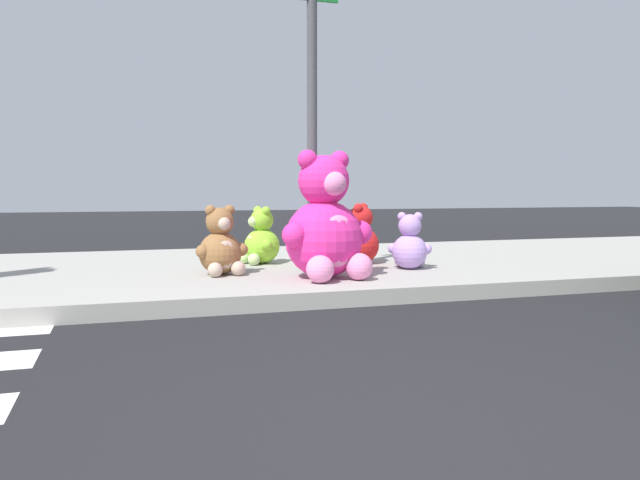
{
  "coord_description": "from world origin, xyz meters",
  "views": [
    {
      "loc": [
        -0.95,
        -2.0,
        1.02
      ],
      "look_at": [
        0.83,
        3.6,
        0.55
      ],
      "focal_mm": 34.71,
      "sensor_mm": 36.0,
      "label": 1
    }
  ],
  "objects_px": {
    "plush_white": "(322,237)",
    "plush_lime": "(261,241)",
    "plush_lavender": "(410,246)",
    "plush_red": "(359,239)",
    "sign_pole": "(312,113)",
    "plush_brown": "(221,247)",
    "plush_pink_large": "(326,227)"
  },
  "relations": [
    {
      "from": "plush_white",
      "to": "sign_pole",
      "type": "bearing_deg",
      "value": -113.53
    },
    {
      "from": "sign_pole",
      "to": "plush_brown",
      "type": "relative_size",
      "value": 4.42
    },
    {
      "from": "sign_pole",
      "to": "plush_lavender",
      "type": "xyz_separation_m",
      "value": [
        1.08,
        -0.17,
        -1.44
      ]
    },
    {
      "from": "plush_pink_large",
      "to": "plush_lime",
      "type": "xyz_separation_m",
      "value": [
        -0.36,
        1.4,
        -0.23
      ]
    },
    {
      "from": "plush_lavender",
      "to": "plush_white",
      "type": "distance_m",
      "value": 1.33
    },
    {
      "from": "plush_pink_large",
      "to": "plush_lavender",
      "type": "distance_m",
      "value": 1.22
    },
    {
      "from": "sign_pole",
      "to": "plush_brown",
      "type": "height_order",
      "value": "sign_pole"
    },
    {
      "from": "sign_pole",
      "to": "plush_red",
      "type": "relative_size",
      "value": 4.43
    },
    {
      "from": "plush_pink_large",
      "to": "plush_brown",
      "type": "relative_size",
      "value": 1.75
    },
    {
      "from": "plush_red",
      "to": "plush_pink_large",
      "type": "bearing_deg",
      "value": -125.93
    },
    {
      "from": "sign_pole",
      "to": "plush_lime",
      "type": "distance_m",
      "value": 1.69
    },
    {
      "from": "plush_white",
      "to": "plush_lavender",
      "type": "bearing_deg",
      "value": -60.46
    },
    {
      "from": "plush_lime",
      "to": "plush_brown",
      "type": "bearing_deg",
      "value": -125.63
    },
    {
      "from": "sign_pole",
      "to": "plush_lavender",
      "type": "height_order",
      "value": "sign_pole"
    },
    {
      "from": "plush_pink_large",
      "to": "plush_lime",
      "type": "relative_size",
      "value": 1.85
    },
    {
      "from": "plush_white",
      "to": "plush_lime",
      "type": "height_order",
      "value": "plush_white"
    },
    {
      "from": "sign_pole",
      "to": "plush_white",
      "type": "distance_m",
      "value": 1.77
    },
    {
      "from": "plush_lavender",
      "to": "plush_red",
      "type": "relative_size",
      "value": 0.88
    },
    {
      "from": "plush_white",
      "to": "plush_brown",
      "type": "height_order",
      "value": "plush_brown"
    },
    {
      "from": "plush_white",
      "to": "plush_brown",
      "type": "bearing_deg",
      "value": -144.8
    },
    {
      "from": "plush_brown",
      "to": "sign_pole",
      "type": "bearing_deg",
      "value": 1.13
    },
    {
      "from": "plush_lime",
      "to": "sign_pole",
      "type": "bearing_deg",
      "value": -63.84
    },
    {
      "from": "sign_pole",
      "to": "plush_lavender",
      "type": "distance_m",
      "value": 1.81
    },
    {
      "from": "plush_pink_large",
      "to": "plush_lime",
      "type": "height_order",
      "value": "plush_pink_large"
    },
    {
      "from": "plush_pink_large",
      "to": "plush_red",
      "type": "relative_size",
      "value": 1.76
    },
    {
      "from": "plush_lavender",
      "to": "plush_brown",
      "type": "relative_size",
      "value": 0.88
    },
    {
      "from": "plush_pink_large",
      "to": "sign_pole",
      "type": "bearing_deg",
      "value": 86.03
    },
    {
      "from": "plush_lime",
      "to": "plush_pink_large",
      "type": "bearing_deg",
      "value": -75.66
    },
    {
      "from": "plush_lavender",
      "to": "plush_brown",
      "type": "height_order",
      "value": "plush_brown"
    },
    {
      "from": "plush_white",
      "to": "plush_brown",
      "type": "distance_m",
      "value": 1.74
    },
    {
      "from": "plush_pink_large",
      "to": "plush_white",
      "type": "xyz_separation_m",
      "value": [
        0.47,
        1.57,
        -0.22
      ]
    },
    {
      "from": "plush_pink_large",
      "to": "plush_white",
      "type": "height_order",
      "value": "plush_pink_large"
    }
  ]
}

